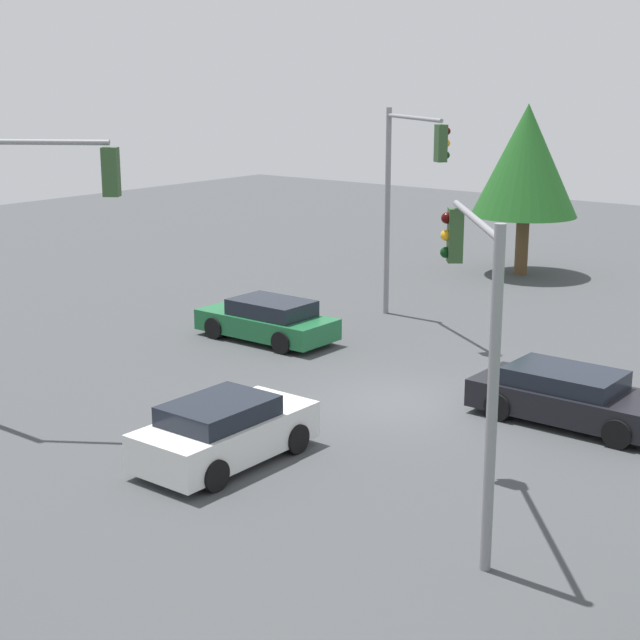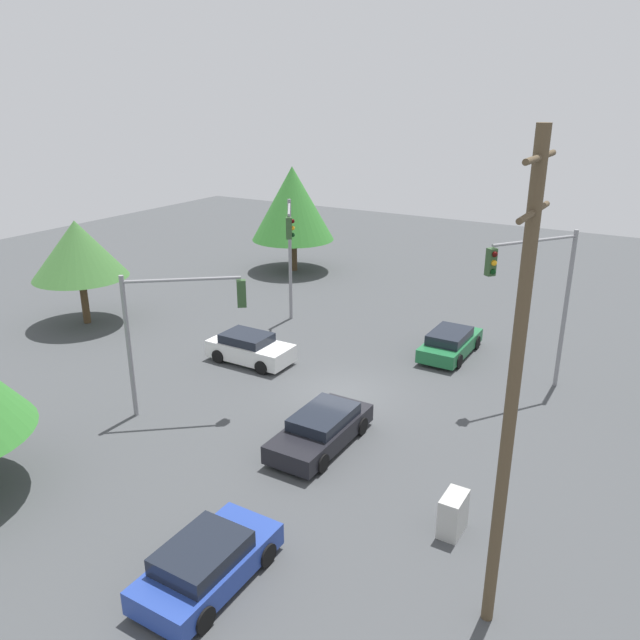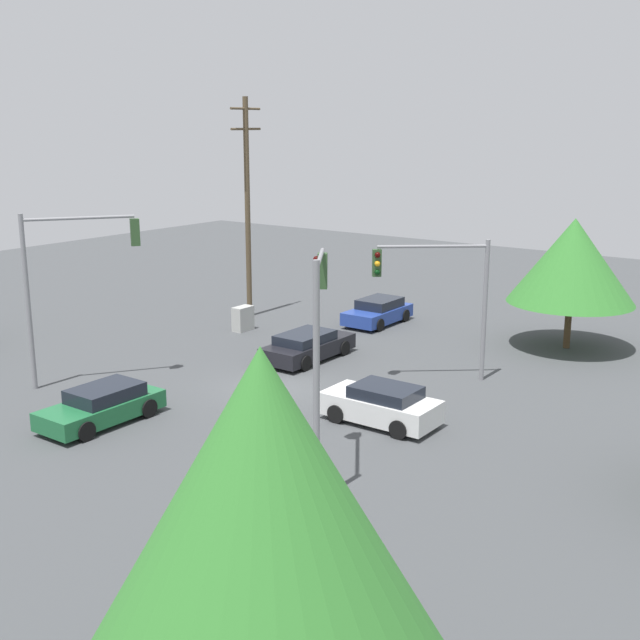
{
  "view_description": "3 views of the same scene",
  "coord_description": "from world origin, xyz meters",
  "px_view_note": "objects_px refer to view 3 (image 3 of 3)",
  "views": [
    {
      "loc": [
        -12.54,
        19.16,
        7.84
      ],
      "look_at": [
        0.03,
        3.13,
        2.71
      ],
      "focal_mm": 55.0,
      "sensor_mm": 36.0,
      "label": 1
    },
    {
      "loc": [
        -20.68,
        -11.24,
        11.81
      ],
      "look_at": [
        -0.98,
        0.53,
        3.52
      ],
      "focal_mm": 35.0,
      "sensor_mm": 36.0,
      "label": 2
    },
    {
      "loc": [
        22.94,
        18.95,
        10.01
      ],
      "look_at": [
        0.18,
        2.37,
        3.11
      ],
      "focal_mm": 45.0,
      "sensor_mm": 36.0,
      "label": 3
    }
  ],
  "objects_px": {
    "sedan_blue": "(378,312)",
    "electrical_cabinet": "(243,319)",
    "traffic_signal_cross": "(318,329)",
    "sedan_dark": "(308,346)",
    "sedan_green": "(102,405)",
    "traffic_signal_main": "(70,268)",
    "traffic_signal_aux": "(439,284)",
    "sedan_white": "(381,405)"
  },
  "relations": [
    {
      "from": "sedan_white",
      "to": "traffic_signal_main",
      "type": "height_order",
      "value": "traffic_signal_main"
    },
    {
      "from": "traffic_signal_main",
      "to": "traffic_signal_aux",
      "type": "relative_size",
      "value": 1.2
    },
    {
      "from": "traffic_signal_main",
      "to": "traffic_signal_cross",
      "type": "distance_m",
      "value": 12.99
    },
    {
      "from": "electrical_cabinet",
      "to": "traffic_signal_main",
      "type": "bearing_deg",
      "value": 2.09
    },
    {
      "from": "traffic_signal_main",
      "to": "traffic_signal_aux",
      "type": "xyz_separation_m",
      "value": [
        -8.71,
        11.21,
        -0.71
      ]
    },
    {
      "from": "sedan_blue",
      "to": "electrical_cabinet",
      "type": "distance_m",
      "value": 6.95
    },
    {
      "from": "traffic_signal_aux",
      "to": "traffic_signal_cross",
      "type": "bearing_deg",
      "value": 60.29
    },
    {
      "from": "traffic_signal_main",
      "to": "electrical_cabinet",
      "type": "bearing_deg",
      "value": 36.9
    },
    {
      "from": "sedan_green",
      "to": "sedan_blue",
      "type": "height_order",
      "value": "sedan_blue"
    },
    {
      "from": "traffic_signal_main",
      "to": "electrical_cabinet",
      "type": "height_order",
      "value": "traffic_signal_main"
    },
    {
      "from": "traffic_signal_cross",
      "to": "electrical_cabinet",
      "type": "height_order",
      "value": "traffic_signal_cross"
    },
    {
      "from": "traffic_signal_main",
      "to": "sedan_dark",
      "type": "bearing_deg",
      "value": 1.56
    },
    {
      "from": "sedan_green",
      "to": "sedan_white",
      "type": "distance_m",
      "value": 9.57
    },
    {
      "from": "sedan_dark",
      "to": "traffic_signal_aux",
      "type": "xyz_separation_m",
      "value": [
        -0.66,
        5.93,
        3.33
      ]
    },
    {
      "from": "sedan_green",
      "to": "sedan_dark",
      "type": "xyz_separation_m",
      "value": [
        -10.23,
        1.12,
        -0.01
      ]
    },
    {
      "from": "traffic_signal_cross",
      "to": "sedan_dark",
      "type": "bearing_deg",
      "value": 5.28
    },
    {
      "from": "sedan_white",
      "to": "traffic_signal_aux",
      "type": "xyz_separation_m",
      "value": [
        -5.3,
        -0.72,
        3.28
      ]
    },
    {
      "from": "sedan_green",
      "to": "traffic_signal_main",
      "type": "height_order",
      "value": "traffic_signal_main"
    },
    {
      "from": "sedan_blue",
      "to": "traffic_signal_main",
      "type": "bearing_deg",
      "value": 74.32
    },
    {
      "from": "sedan_green",
      "to": "sedan_dark",
      "type": "distance_m",
      "value": 10.29
    },
    {
      "from": "traffic_signal_aux",
      "to": "sedan_dark",
      "type": "bearing_deg",
      "value": -32.72
    },
    {
      "from": "electrical_cabinet",
      "to": "traffic_signal_cross",
      "type": "bearing_deg",
      "value": 48.4
    },
    {
      "from": "sedan_green",
      "to": "sedan_blue",
      "type": "xyz_separation_m",
      "value": [
        -17.54,
        0.15,
        0.01
      ]
    },
    {
      "from": "sedan_white",
      "to": "traffic_signal_aux",
      "type": "height_order",
      "value": "traffic_signal_aux"
    },
    {
      "from": "sedan_dark",
      "to": "traffic_signal_aux",
      "type": "bearing_deg",
      "value": 6.33
    },
    {
      "from": "sedan_blue",
      "to": "traffic_signal_aux",
      "type": "distance_m",
      "value": 10.14
    },
    {
      "from": "traffic_signal_aux",
      "to": "sedan_white",
      "type": "bearing_deg",
      "value": 58.72
    },
    {
      "from": "sedan_white",
      "to": "traffic_signal_cross",
      "type": "xyz_separation_m",
      "value": [
        4.97,
        0.97,
        3.85
      ]
    },
    {
      "from": "sedan_white",
      "to": "traffic_signal_aux",
      "type": "relative_size",
      "value": 0.71
    },
    {
      "from": "traffic_signal_aux",
      "to": "electrical_cabinet",
      "type": "relative_size",
      "value": 4.68
    },
    {
      "from": "sedan_green",
      "to": "sedan_blue",
      "type": "relative_size",
      "value": 1.06
    },
    {
      "from": "traffic_signal_main",
      "to": "electrical_cabinet",
      "type": "distance_m",
      "value": 11.0
    },
    {
      "from": "sedan_white",
      "to": "traffic_signal_main",
      "type": "bearing_deg",
      "value": 105.96
    },
    {
      "from": "sedan_blue",
      "to": "electrical_cabinet",
      "type": "bearing_deg",
      "value": 47.64
    },
    {
      "from": "sedan_dark",
      "to": "traffic_signal_cross",
      "type": "bearing_deg",
      "value": -51.6
    },
    {
      "from": "sedan_blue",
      "to": "traffic_signal_aux",
      "type": "relative_size",
      "value": 0.72
    },
    {
      "from": "sedan_white",
      "to": "traffic_signal_main",
      "type": "distance_m",
      "value": 13.03
    },
    {
      "from": "sedan_blue",
      "to": "traffic_signal_cross",
      "type": "distance_m",
      "value": 19.36
    },
    {
      "from": "sedan_white",
      "to": "sedan_dark",
      "type": "height_order",
      "value": "sedan_white"
    },
    {
      "from": "sedan_green",
      "to": "electrical_cabinet",
      "type": "distance_m",
      "value": 13.21
    },
    {
      "from": "traffic_signal_aux",
      "to": "traffic_signal_main",
      "type": "bearing_deg",
      "value": -1.2
    },
    {
      "from": "sedan_dark",
      "to": "sedan_blue",
      "type": "height_order",
      "value": "sedan_blue"
    }
  ]
}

